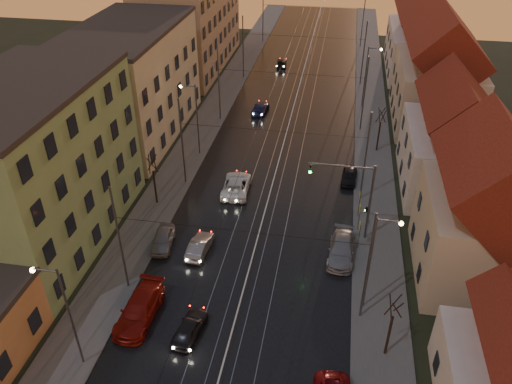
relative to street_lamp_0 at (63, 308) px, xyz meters
The scene contains 41 objects.
road 39.38m from the street_lamp_0, 76.53° to the left, with size 16.00×120.00×0.04m, color black.
sidewalk_left 38.31m from the street_lamp_0, 91.35° to the left, with size 4.00×120.00×0.15m, color #4C4C4C.
sidewalk_right 42.80m from the street_lamp_0, 63.31° to the left, with size 4.00×120.00×0.15m, color #4C4C4C.
tram_rail_0 38.92m from the street_lamp_0, 79.70° to the left, with size 0.06×120.00×0.03m, color gray.
tram_rail_1 39.20m from the street_lamp_0, 77.63° to the left, with size 0.06×120.00×0.03m, color gray.
tram_rail_2 39.56m from the street_lamp_0, 75.43° to the left, with size 0.06×120.00×0.03m, color gray.
tram_rail_3 39.94m from the street_lamp_0, 73.43° to the left, with size 0.06×120.00×0.03m, color gray.
apartment_left_1 14.73m from the street_lamp_0, 124.98° to the left, with size 10.00×18.00×13.00m, color #6C915C.
apartment_left_2 33.10m from the street_lamp_0, 104.70° to the left, with size 10.00×20.00×12.00m, color beige.
apartment_left_3 56.67m from the street_lamp_0, 98.53° to the left, with size 10.00×24.00×14.00m, color tan.
house_right_1 29.17m from the street_lamp_0, 26.47° to the left, with size 8.67×10.20×10.80m.
house_right_2 36.84m from the street_lamp_0, 44.89° to the left, with size 9.18×12.24×9.20m.
house_right_3 48.61m from the street_lamp_0, 57.52° to the left, with size 9.18×14.28×11.50m.
house_right_4 64.52m from the street_lamp_0, 66.13° to the left, with size 9.18×16.32×10.00m.
catenary_pole_l_1 7.03m from the street_lamp_0, 85.88° to the left, with size 0.16×0.16×9.00m, color #595B60.
catenary_pole_r_1 19.04m from the street_lamp_0, 21.57° to the left, with size 0.16×0.16×9.00m, color #595B60.
catenary_pole_l_2 22.01m from the street_lamp_0, 88.69° to the left, with size 0.16×0.16×9.00m, color #595B60.
catenary_pole_r_2 28.24m from the street_lamp_0, 51.17° to the left, with size 0.16×0.16×9.00m, color #595B60.
catenary_pole_l_3 37.01m from the street_lamp_0, 89.22° to the left, with size 0.16×0.16×9.00m, color #595B60.
catenary_pole_r_3 41.02m from the street_lamp_0, 64.43° to the left, with size 0.16×0.16×9.00m, color #595B60.
catenary_pole_l_4 52.00m from the street_lamp_0, 89.44° to the left, with size 0.16×0.16×9.00m, color #595B60.
catenary_pole_r_4 54.93m from the street_lamp_0, 71.20° to the left, with size 0.16×0.16×9.00m, color #595B60.
catenary_pole_l_5 70.00m from the street_lamp_0, 89.59° to the left, with size 0.16×0.16×9.00m, color #595B60.
catenary_pole_r_5 72.21m from the street_lamp_0, 75.81° to the left, with size 0.16×0.16×9.00m, color #595B60.
street_lamp_0 is the anchor object (origin of this frame).
street_lamp_1 19.89m from the street_lamp_0, 23.72° to the left, with size 1.75×0.32×8.00m.
street_lamp_2 28.00m from the street_lamp_0, 90.00° to the left, with size 1.75×0.32×8.00m.
street_lamp_3 47.62m from the street_lamp_0, 67.52° to the left, with size 1.75×0.32×8.00m.
traffic_light_mast 23.42m from the street_lamp_0, 43.10° to the left, with size 5.30×0.32×7.20m.
bare_tree_0 18.19m from the street_lamp_0, 93.47° to the left, with size 1.09×1.09×5.11m.
bare_tree_1 19.86m from the street_lamp_0, 11.71° to the left, with size 1.09×1.09×5.11m.
bare_tree_2 37.56m from the street_lamp_0, 58.63° to the left, with size 1.09×1.09×5.11m.
driving_car_0 8.38m from the street_lamp_0, 28.34° to the left, with size 1.51×3.75×1.28m, color black.
driving_car_1 13.47m from the street_lamp_0, 68.19° to the left, with size 1.35×3.86×1.27m, color gray.
driving_car_2 22.49m from the street_lamp_0, 74.71° to the left, with size 2.45×5.32×1.48m, color white.
driving_car_3 40.48m from the street_lamp_0, 82.78° to the left, with size 1.72×4.22×1.22m, color navy.
driving_car_4 58.12m from the street_lamp_0, 84.54° to the left, with size 1.46×3.64×1.24m, color black.
parked_left_2 6.42m from the street_lamp_0, 59.59° to the left, with size 2.22×5.46×1.59m, color maroon.
parked_left_3 13.00m from the street_lamp_0, 82.97° to the left, with size 1.55×3.86×1.32m, color #97969C.
parked_right_1 21.36m from the street_lamp_0, 39.45° to the left, with size 2.03×5.00×1.45m, color #9A9A9F.
parked_right_2 30.37m from the street_lamp_0, 56.51° to the left, with size 1.46×3.63×1.24m, color black.
Camera 1 is at (5.61, -16.42, 26.68)m, focal length 35.00 mm.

